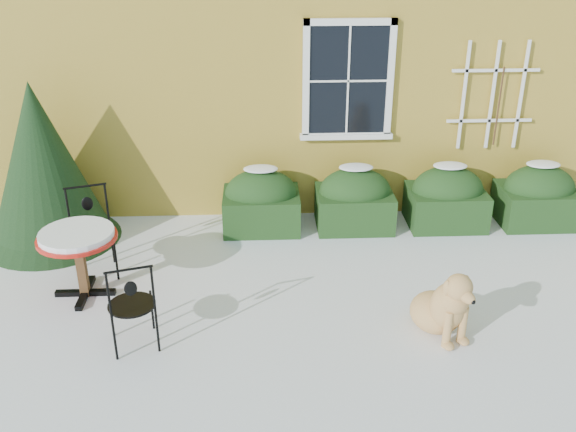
{
  "coord_description": "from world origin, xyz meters",
  "views": [
    {
      "loc": [
        -0.3,
        -5.58,
        4.0
      ],
      "look_at": [
        0.0,
        1.0,
        0.9
      ],
      "focal_mm": 40.0,
      "sensor_mm": 36.0,
      "label": 1
    }
  ],
  "objects_px": {
    "dog": "(444,307)",
    "patio_chair_near": "(132,304)",
    "evergreen_shrub": "(44,179)",
    "patio_chair_far": "(92,232)",
    "bistro_table": "(78,243)"
  },
  "relations": [
    {
      "from": "dog",
      "to": "patio_chair_near",
      "type": "bearing_deg",
      "value": 158.58
    },
    {
      "from": "evergreen_shrub",
      "to": "patio_chair_far",
      "type": "height_order",
      "value": "evergreen_shrub"
    },
    {
      "from": "patio_chair_near",
      "to": "patio_chair_far",
      "type": "distance_m",
      "value": 1.7
    },
    {
      "from": "evergreen_shrub",
      "to": "patio_chair_far",
      "type": "distance_m",
      "value": 1.26
    },
    {
      "from": "patio_chair_near",
      "to": "bistro_table",
      "type": "bearing_deg",
      "value": -68.73
    },
    {
      "from": "patio_chair_near",
      "to": "evergreen_shrub",
      "type": "bearing_deg",
      "value": -74.0
    },
    {
      "from": "evergreen_shrub",
      "to": "patio_chair_near",
      "type": "height_order",
      "value": "evergreen_shrub"
    },
    {
      "from": "dog",
      "to": "patio_chair_far",
      "type": "bearing_deg",
      "value": 136.82
    },
    {
      "from": "patio_chair_far",
      "to": "dog",
      "type": "relative_size",
      "value": 1.19
    },
    {
      "from": "bistro_table",
      "to": "patio_chair_near",
      "type": "distance_m",
      "value": 1.27
    },
    {
      "from": "evergreen_shrub",
      "to": "patio_chair_near",
      "type": "xyz_separation_m",
      "value": [
        1.52,
        -2.46,
        -0.37
      ]
    },
    {
      "from": "patio_chair_far",
      "to": "bistro_table",
      "type": "bearing_deg",
      "value": -108.99
    },
    {
      "from": "bistro_table",
      "to": "dog",
      "type": "distance_m",
      "value": 4.05
    },
    {
      "from": "evergreen_shrub",
      "to": "dog",
      "type": "relative_size",
      "value": 2.37
    },
    {
      "from": "evergreen_shrub",
      "to": "patio_chair_near",
      "type": "distance_m",
      "value": 2.92
    }
  ]
}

